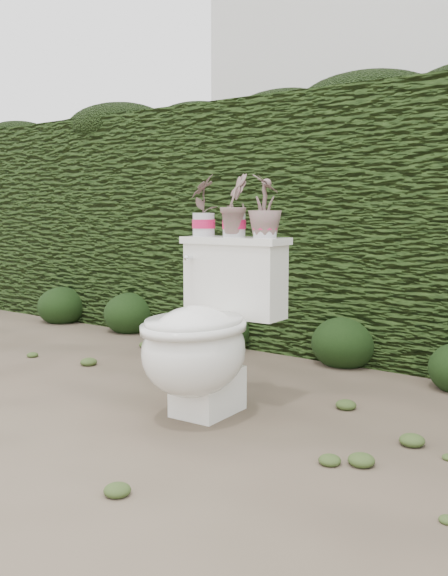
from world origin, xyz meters
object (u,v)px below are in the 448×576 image
Objects in this scene: potted_plant_left at (204,207)px; potted_plant_center at (234,207)px; toilet at (205,335)px; potted_plant_right at (265,208)px.

potted_plant_left is 1.00× the size of potted_plant_center.
potted_plant_right reaches higher than toilet.
potted_plant_right is at bearing 56.54° from toilet.
potted_plant_right is at bearing -108.49° from potted_plant_center.
potted_plant_left is at bearing 71.51° from potted_plant_center.
potted_plant_left is at bearing 53.22° from potted_plant_right.
potted_plant_center is 1.04× the size of potted_plant_right.
potted_plant_center reaches higher than potted_plant_right.
toilet is at bearing 162.66° from potted_plant_center.
potted_plant_left is 1.04× the size of potted_plant_right.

